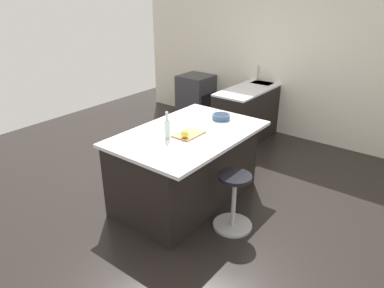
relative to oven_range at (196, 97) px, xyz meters
name	(u,v)px	position (x,y,z in m)	size (l,w,h in m)	color
ground_plane	(184,190)	(2.36, 1.58, -0.44)	(7.67, 7.67, 0.00)	black
interior_partition_left	(282,53)	(-0.35, 1.58, 0.98)	(0.12, 5.90, 2.83)	silver
sink_cabinet	(256,109)	(0.00, 1.35, 0.02)	(1.99, 0.60, 1.18)	black
oven_range	(196,97)	(0.00, 0.00, 0.00)	(0.60, 0.61, 0.87)	#38383D
kitchen_island	(186,166)	(2.51, 1.74, 0.03)	(1.81, 1.20, 0.93)	black
stool_by_window	(234,203)	(2.64, 2.51, -0.13)	(0.44, 0.44, 0.66)	#B7B7BC
cutting_board	(189,134)	(2.57, 1.84, 0.50)	(0.36, 0.24, 0.02)	tan
apple_yellow	(185,134)	(2.70, 1.88, 0.55)	(0.09, 0.09, 0.09)	gold
water_bottle	(167,128)	(2.80, 1.71, 0.61)	(0.06, 0.06, 0.31)	silver
fruit_bowl	(221,117)	(1.92, 1.84, 0.53)	(0.23, 0.23, 0.07)	#334C6B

